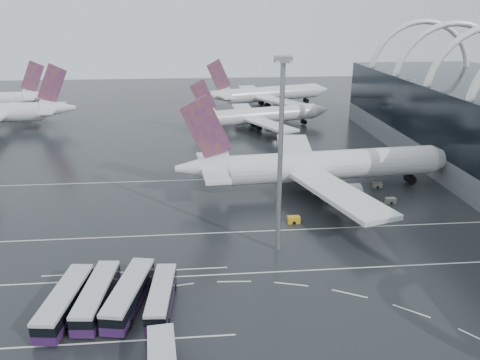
{
  "coord_description": "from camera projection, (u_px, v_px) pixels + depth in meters",
  "views": [
    {
      "loc": [
        -13.74,
        -63.33,
        37.88
      ],
      "look_at": [
        -6.15,
        20.03,
        7.0
      ],
      "focal_mm": 35.0,
      "sensor_mm": 36.0,
      "label": 1
    }
  ],
  "objects": [
    {
      "name": "floodlight_mast",
      "position": [
        281.0,
        135.0,
        71.2
      ],
      "size": [
        2.4,
        2.4,
        31.37
      ],
      "color": "gray",
      "rests_on": "ground"
    },
    {
      "name": "gse_cart_belly_d",
      "position": [
        391.0,
        201.0,
        96.3
      ],
      "size": [
        2.07,
        1.22,
        1.13
      ],
      "primitive_type": "cube",
      "color": "slate",
      "rests_on": "ground"
    },
    {
      "name": "bus_row_near_c",
      "position": [
        129.0,
        294.0,
        62.56
      ],
      "size": [
        5.71,
        14.21,
        3.42
      ],
      "rotation": [
        0.0,
        0.0,
        1.38
      ],
      "color": "#2F143E",
      "rests_on": "ground"
    },
    {
      "name": "airliner_gate_c",
      "position": [
        267.0,
        94.0,
        189.25
      ],
      "size": [
        54.43,
        49.55,
        19.81
      ],
      "rotation": [
        0.0,
        0.0,
        0.31
      ],
      "color": "silver",
      "rests_on": "ground"
    },
    {
      "name": "lane_marking_mid",
      "position": [
        278.0,
        230.0,
        84.66
      ],
      "size": [
        120.0,
        0.25,
        0.01
      ],
      "primitive_type": "cube",
      "color": "white",
      "rests_on": "ground"
    },
    {
      "name": "bus_row_near_d",
      "position": [
        161.0,
        296.0,
        62.44
      ],
      "size": [
        3.6,
        12.49,
        3.04
      ],
      "rotation": [
        0.0,
        0.0,
        1.5
      ],
      "color": "#2F143E",
      "rests_on": "ground"
    },
    {
      "name": "bus_row_near_b",
      "position": [
        97.0,
        296.0,
        62.23
      ],
      "size": [
        4.29,
        13.66,
        3.31
      ],
      "rotation": [
        0.0,
        0.0,
        1.48
      ],
      "color": "#2F143E",
      "rests_on": "ground"
    },
    {
      "name": "airliner_main",
      "position": [
        319.0,
        167.0,
        101.53
      ],
      "size": [
        64.47,
        56.33,
        21.82
      ],
      "rotation": [
        0.0,
        0.0,
        0.09
      ],
      "color": "silver",
      "rests_on": "ground"
    },
    {
      "name": "bus_bay_line_north",
      "position": [
        136.0,
        272.0,
        71.41
      ],
      "size": [
        28.0,
        0.25,
        0.01
      ],
      "primitive_type": "cube",
      "color": "white",
      "rests_on": "ground"
    },
    {
      "name": "bus_bay_line_south",
      "position": [
        120.0,
        342.0,
        56.46
      ],
      "size": [
        28.0,
        0.25,
        0.01
      ],
      "primitive_type": "cube",
      "color": "white",
      "rests_on": "ground"
    },
    {
      "name": "lane_marking_far",
      "position": [
        258.0,
        178.0,
        110.82
      ],
      "size": [
        120.0,
        0.25,
        0.01
      ],
      "primitive_type": "cube",
      "color": "white",
      "rests_on": "ground"
    },
    {
      "name": "bus_row_near_a",
      "position": [
        65.0,
        301.0,
        61.04
      ],
      "size": [
        4.83,
        14.05,
        3.39
      ],
      "rotation": [
        0.0,
        0.0,
        1.44
      ],
      "color": "#2F143E",
      "rests_on": "ground"
    },
    {
      "name": "gse_cart_belly_b",
      "position": [
        377.0,
        185.0,
        104.79
      ],
      "size": [
        2.16,
        1.28,
        1.18
      ],
      "primitive_type": "cube",
      "color": "slate",
      "rests_on": "ground"
    },
    {
      "name": "lane_marking_near",
      "position": [
        293.0,
        271.0,
        71.58
      ],
      "size": [
        120.0,
        0.25,
        0.01
      ],
      "primitive_type": "cube",
      "color": "white",
      "rests_on": "ground"
    },
    {
      "name": "gse_cart_belly_c",
      "position": [
        294.0,
        220.0,
        87.51
      ],
      "size": [
        2.31,
        1.36,
        1.26
      ],
      "primitive_type": "cube",
      "color": "gold",
      "rests_on": "ground"
    },
    {
      "name": "jet_remote_mid",
      "position": [
        3.0,
        113.0,
        153.86
      ],
      "size": [
        48.57,
        39.06,
        21.24
      ],
      "rotation": [
        0.0,
        0.0,
        3.16
      ],
      "color": "silver",
      "rests_on": "ground"
    },
    {
      "name": "ground",
      "position": [
        290.0,
        264.0,
        73.45
      ],
      "size": [
        420.0,
        420.0,
        0.0
      ],
      "primitive_type": "plane",
      "color": "black",
      "rests_on": "ground"
    },
    {
      "name": "airliner_gate_b",
      "position": [
        259.0,
        116.0,
        154.51
      ],
      "size": [
        49.5,
        43.87,
        17.4
      ],
      "rotation": [
        0.0,
        0.0,
        0.26
      ],
      "color": "silver",
      "rests_on": "ground"
    }
  ]
}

